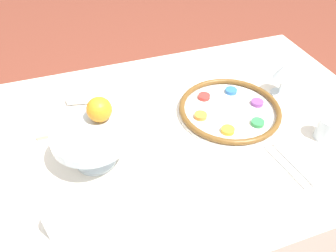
{
  "coord_description": "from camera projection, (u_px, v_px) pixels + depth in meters",
  "views": [
    {
      "loc": [
        0.22,
        0.75,
        1.51
      ],
      "look_at": [
        -0.04,
        0.02,
        0.81
      ],
      "focal_mm": 35.0,
      "sensor_mm": 36.0,
      "label": 1
    }
  ],
  "objects": [
    {
      "name": "fork_left",
      "position": [
        294.0,
        163.0,
        0.98
      ],
      "size": [
        0.04,
        0.18,
        0.01
      ],
      "color": "silver",
      "rests_on": "dining_table"
    },
    {
      "name": "orange_fruit",
      "position": [
        99.0,
        109.0,
        0.92
      ],
      "size": [
        0.07,
        0.07,
        0.07
      ],
      "color": "orange",
      "rests_on": "fruit_stand"
    },
    {
      "name": "wine_glass",
      "position": [
        285.0,
        71.0,
        1.18
      ],
      "size": [
        0.08,
        0.08,
        0.13
      ],
      "color": "silver",
      "rests_on": "dining_table"
    },
    {
      "name": "cup_near",
      "position": [
        60.0,
        223.0,
        0.79
      ],
      "size": [
        0.07,
        0.07,
        0.08
      ],
      "color": "silver",
      "rests_on": "dining_table"
    },
    {
      "name": "seder_plate",
      "position": [
        229.0,
        110.0,
        1.15
      ],
      "size": [
        0.36,
        0.36,
        0.03
      ],
      "color": "silver",
      "rests_on": "dining_table"
    },
    {
      "name": "dining_table",
      "position": [
        159.0,
        203.0,
        1.33
      ],
      "size": [
        1.6,
        0.95,
        0.77
      ],
      "color": "silver",
      "rests_on": "ground_plane"
    },
    {
      "name": "fruit_stand",
      "position": [
        91.0,
        137.0,
        0.92
      ],
      "size": [
        0.23,
        0.23,
        0.12
      ],
      "color": "silver",
      "rests_on": "dining_table"
    },
    {
      "name": "ground_plane",
      "position": [
        160.0,
        249.0,
        1.59
      ],
      "size": [
        8.0,
        8.0,
        0.0
      ],
      "primitive_type": "plane",
      "color": "brown"
    },
    {
      "name": "bread_plate",
      "position": [
        54.0,
        127.0,
        1.09
      ],
      "size": [
        0.15,
        0.15,
        0.02
      ],
      "color": "silver",
      "rests_on": "dining_table"
    },
    {
      "name": "cup_far",
      "position": [
        328.0,
        129.0,
        1.04
      ],
      "size": [
        0.07,
        0.07,
        0.08
      ],
      "color": "silver",
      "rests_on": "dining_table"
    },
    {
      "name": "fork_right",
      "position": [
        285.0,
        166.0,
        0.97
      ],
      "size": [
        0.04,
        0.18,
        0.01
      ],
      "color": "silver",
      "rests_on": "dining_table"
    },
    {
      "name": "napkin_roll",
      "position": [
        88.0,
        99.0,
        1.19
      ],
      "size": [
        0.15,
        0.07,
        0.04
      ],
      "color": "white",
      "rests_on": "dining_table"
    }
  ]
}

